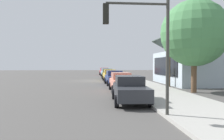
% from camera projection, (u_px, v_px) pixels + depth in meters
% --- Properties ---
extents(ground_plane, '(120.00, 120.00, 0.00)m').
position_uv_depth(ground_plane, '(91.00, 81.00, 30.18)').
color(ground_plane, '#4C4947').
extents(sidewalk_curb, '(60.00, 4.20, 0.16)m').
position_uv_depth(sidewalk_curb, '(130.00, 80.00, 30.64)').
color(sidewalk_curb, '#A3A099').
rests_on(sidewalk_curb, ground).
extents(car_cherry, '(4.87, 2.20, 1.59)m').
position_uv_depth(car_cherry, '(104.00, 71.00, 46.94)').
color(car_cherry, red).
rests_on(car_cherry, ground).
extents(car_skyblue, '(4.77, 2.15, 1.59)m').
position_uv_depth(car_skyblue, '(106.00, 72.00, 41.24)').
color(car_skyblue, '#8CB7E0').
rests_on(car_skyblue, ground).
extents(car_olive, '(4.63, 2.05, 1.59)m').
position_uv_depth(car_olive, '(107.00, 74.00, 35.45)').
color(car_olive, olive).
rests_on(car_olive, ground).
extents(car_mustard, '(4.75, 2.02, 1.59)m').
position_uv_depth(car_mustard, '(110.00, 75.00, 29.69)').
color(car_mustard, gold).
rests_on(car_mustard, ground).
extents(car_navy, '(4.70, 2.21, 1.59)m').
position_uv_depth(car_navy, '(114.00, 77.00, 24.39)').
color(car_navy, navy).
rests_on(car_navy, ground).
extents(car_coral, '(4.35, 1.98, 1.59)m').
position_uv_depth(car_coral, '(121.00, 82.00, 18.34)').
color(car_coral, '#EA8C75').
rests_on(car_coral, ground).
extents(car_charcoal, '(4.59, 2.16, 1.59)m').
position_uv_depth(car_charcoal, '(130.00, 89.00, 12.85)').
color(car_charcoal, '#2D3035').
rests_on(car_charcoal, ground).
extents(storefront_building, '(10.59, 6.77, 5.67)m').
position_uv_depth(storefront_building, '(191.00, 67.00, 25.28)').
color(storefront_building, '#ADBCC6').
rests_on(storefront_building, ground).
extents(shade_tree, '(5.40, 5.40, 7.54)m').
position_uv_depth(shade_tree, '(194.00, 33.00, 17.28)').
color(shade_tree, brown).
rests_on(shade_tree, ground).
extents(traffic_light_main, '(0.37, 2.79, 5.20)m').
position_uv_depth(traffic_light_main, '(143.00, 35.00, 8.86)').
color(traffic_light_main, '#383833').
rests_on(traffic_light_main, ground).
extents(utility_pole_wooden, '(1.80, 0.24, 7.50)m').
position_uv_depth(utility_pole_wooden, '(169.00, 49.00, 21.85)').
color(utility_pole_wooden, brown).
rests_on(utility_pole_wooden, ground).
extents(fire_hydrant_red, '(0.22, 0.22, 0.71)m').
position_uv_depth(fire_hydrant_red, '(127.00, 80.00, 24.35)').
color(fire_hydrant_red, red).
rests_on(fire_hydrant_red, sidewalk_curb).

